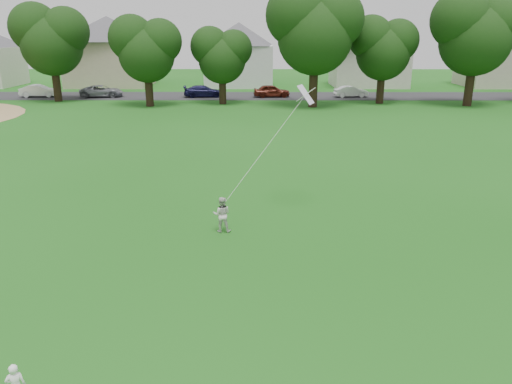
{
  "coord_description": "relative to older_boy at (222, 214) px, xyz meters",
  "views": [
    {
      "loc": [
        2.42,
        -11.53,
        6.72
      ],
      "look_at": [
        2.35,
        2.0,
        2.3
      ],
      "focal_mm": 35.0,
      "sensor_mm": 36.0,
      "label": 1
    }
  ],
  "objects": [
    {
      "name": "parked_cars",
      "position": [
        -9.99,
        36.41,
        -0.02
      ],
      "size": [
        45.62,
        2.41,
        1.29
      ],
      "color": "black",
      "rests_on": "ground"
    },
    {
      "name": "older_boy",
      "position": [
        0.0,
        0.0,
        0.0
      ],
      "size": [
        0.63,
        0.49,
        1.27
      ],
      "primitive_type": "imported",
      "rotation": [
        0.0,
        0.0,
        3.12
      ],
      "color": "silver",
      "rests_on": "ground"
    },
    {
      "name": "street",
      "position": [
        -1.15,
        37.41,
        -0.63
      ],
      "size": [
        90.0,
        7.0,
        0.01
      ],
      "primitive_type": "cube",
      "color": "#2D2D30",
      "rests_on": "ground"
    },
    {
      "name": "tree_row",
      "position": [
        3.87,
        30.92,
        5.53
      ],
      "size": [
        80.76,
        9.85,
        10.88
      ],
      "color": "black",
      "rests_on": "ground"
    },
    {
      "name": "house_row",
      "position": [
        -0.81,
        47.41,
        4.09
      ],
      "size": [
        75.76,
        13.82,
        10.0
      ],
      "color": "silver",
      "rests_on": "ground"
    },
    {
      "name": "ground",
      "position": [
        -1.15,
        -4.59,
        -0.63
      ],
      "size": [
        160.0,
        160.0,
        0.0
      ],
      "primitive_type": "plane",
      "color": "#185413",
      "rests_on": "ground"
    },
    {
      "name": "kite",
      "position": [
        1.5,
        1.18,
        2.05
      ],
      "size": [
        1.89,
        1.66,
        5.2
      ],
      "color": "white",
      "rests_on": "ground"
    }
  ]
}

